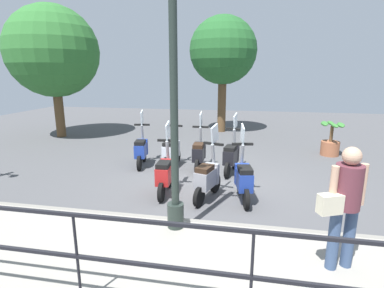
{
  "coord_description": "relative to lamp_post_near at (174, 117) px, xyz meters",
  "views": [
    {
      "loc": [
        -6.67,
        -0.79,
        2.59
      ],
      "look_at": [
        0.2,
        0.5,
        0.9
      ],
      "focal_mm": 28.0,
      "sensor_mm": 36.0,
      "label": 1
    }
  ],
  "objects": [
    {
      "name": "scooter_far_0",
      "position": [
        3.25,
        -0.7,
        -1.46
      ],
      "size": [
        1.22,
        0.48,
        1.54
      ],
      "rotation": [
        0.0,
        0.0,
        -0.18
      ],
      "color": "black",
      "rests_on": "ground_plane"
    },
    {
      "name": "scooter_far_1",
      "position": [
        3.38,
        0.17,
        -1.46
      ],
      "size": [
        1.23,
        0.44,
        1.54
      ],
      "rotation": [
        0.0,
        0.0,
        0.03
      ],
      "color": "black",
      "rests_on": "ground_plane"
    },
    {
      "name": "scooter_far_2",
      "position": [
        3.45,
        0.95,
        -1.46
      ],
      "size": [
        1.23,
        0.44,
        1.54
      ],
      "rotation": [
        0.0,
        0.0,
        -0.12
      ],
      "color": "black",
      "rests_on": "ground_plane"
    },
    {
      "name": "potted_palm",
      "position": [
        5.58,
        -3.68,
        -1.5
      ],
      "size": [
        1.06,
        0.66,
        1.05
      ],
      "color": "#9E5B3D",
      "rests_on": "ground_plane"
    },
    {
      "name": "scooter_near_2",
      "position": [
        1.61,
        0.62,
        -1.46
      ],
      "size": [
        1.23,
        0.44,
        1.54
      ],
      "rotation": [
        0.0,
        0.0,
        0.05
      ],
      "color": "black",
      "rests_on": "ground_plane"
    },
    {
      "name": "scooter_far_3",
      "position": [
        3.42,
        1.82,
        -1.46
      ],
      "size": [
        1.22,
        0.48,
        1.54
      ],
      "rotation": [
        0.0,
        0.0,
        0.19
      ],
      "color": "black",
      "rests_on": "ground_plane"
    },
    {
      "name": "promenade_walkway",
      "position": [
        -0.75,
        -0.28,
        -1.87
      ],
      "size": [
        2.2,
        20.0,
        0.15
      ],
      "color": "gray",
      "rests_on": "ground_plane"
    },
    {
      "name": "fence_railing",
      "position": [
        -1.8,
        -0.28,
        -1.04
      ],
      "size": [
        0.04,
        16.03,
        1.07
      ],
      "color": "black",
      "rests_on": "promenade_walkway"
    },
    {
      "name": "tree_distant",
      "position": [
        8.88,
        0.07,
        1.49
      ],
      "size": [
        2.83,
        2.83,
        4.89
      ],
      "color": "brown",
      "rests_on": "ground_plane"
    },
    {
      "name": "ground_plane",
      "position": [
        2.4,
        -0.28,
        -1.95
      ],
      "size": [
        28.0,
        28.0,
        0.0
      ],
      "primitive_type": "plane",
      "color": "#4C4C4F"
    },
    {
      "name": "tree_large",
      "position": [
        6.57,
        6.42,
        1.39
      ],
      "size": [
        3.48,
        3.48,
        5.09
      ],
      "color": "brown",
      "rests_on": "ground_plane"
    },
    {
      "name": "scooter_near_0",
      "position": [
        1.58,
        -1.04,
        -1.46
      ],
      "size": [
        1.22,
        0.48,
        1.54
      ],
      "rotation": [
        0.0,
        0.0,
        0.18
      ],
      "color": "black",
      "rests_on": "ground_plane"
    },
    {
      "name": "pedestrian_with_bag",
      "position": [
        -0.62,
        -2.28,
        -0.87
      ],
      "size": [
        0.47,
        0.61,
        1.59
      ],
      "rotation": [
        0.0,
        0.0,
        0.4
      ],
      "color": "#384C70",
      "rests_on": "promenade_walkway"
    },
    {
      "name": "scooter_near_1",
      "position": [
        1.5,
        -0.31,
        -1.46
      ],
      "size": [
        1.2,
        0.54,
        1.54
      ],
      "rotation": [
        0.0,
        0.0,
        -0.29
      ],
      "color": "black",
      "rests_on": "ground_plane"
    },
    {
      "name": "lamp_post_near",
      "position": [
        0.0,
        0.0,
        0.0
      ],
      "size": [
        0.26,
        0.9,
        4.07
      ],
      "color": "#232D28",
      "rests_on": "promenade_walkway"
    }
  ]
}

